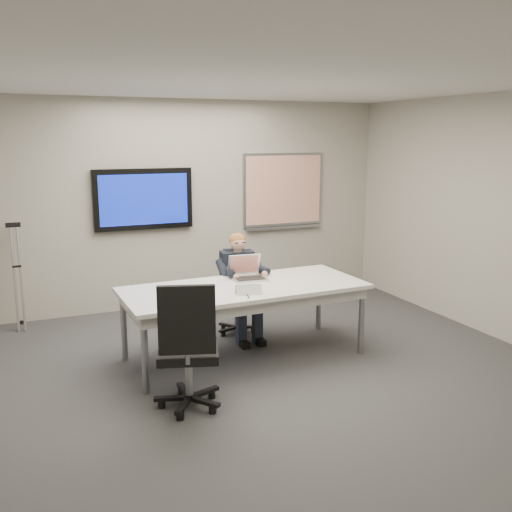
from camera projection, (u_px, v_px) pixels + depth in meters
name	position (u px, v px, depth m)	size (l,w,h in m)	color
floor	(270.00, 388.00, 5.33)	(6.00, 6.00, 0.02)	#333336
ceiling	(272.00, 77.00, 4.75)	(6.00, 6.00, 0.02)	silver
wall_back	(180.00, 205.00, 7.75)	(6.00, 0.02, 2.80)	#A8A398
conference_table	(244.00, 294.00, 5.96)	(2.56, 1.14, 0.78)	white
tv_display	(143.00, 199.00, 7.48)	(1.30, 0.09, 0.80)	black
whiteboard	(283.00, 191.00, 8.28)	(1.25, 0.08, 1.10)	gray
office_chair_far	(236.00, 308.00, 6.83)	(0.58, 0.58, 0.94)	black
office_chair_near	(189.00, 370.00, 4.85)	(0.69, 0.69, 1.16)	black
seated_person	(242.00, 297.00, 6.58)	(0.40, 0.68, 1.22)	#202736
crutch	(17.00, 274.00, 6.88)	(0.19, 0.39, 1.36)	#979A9E
laptop	(247.00, 273.00, 6.24)	(0.38, 0.36, 0.26)	#B6B6B8
name_tent	(248.00, 289.00, 5.63)	(0.25, 0.07, 0.10)	white
pen	(248.00, 296.00, 5.56)	(0.01, 0.01, 0.14)	black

